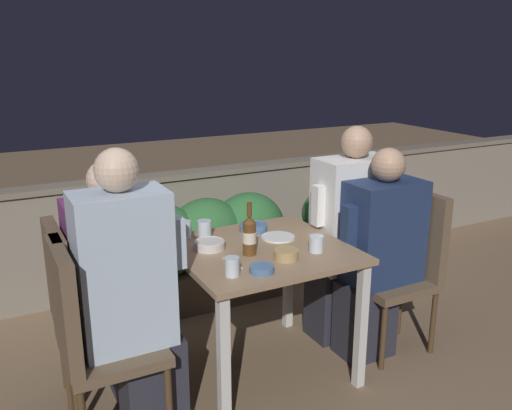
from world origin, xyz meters
TOP-DOWN VIEW (x-y plane):
  - ground_plane at (0.00, 0.00)m, footprint 16.00×16.00m
  - parapet_wall at (0.00, 1.40)m, footprint 9.00×0.18m
  - dining_table at (0.00, 0.00)m, footprint 0.89×0.84m
  - planter_hedge at (0.07, 0.95)m, footprint 1.20×0.47m
  - chair_left_near at (-0.94, -0.14)m, footprint 0.44×0.44m
  - person_blue_shirt at (-0.74, -0.14)m, footprint 0.49×0.26m
  - chair_left_far at (-0.93, 0.15)m, footprint 0.44×0.44m
  - person_purple_stripe at (-0.72, 0.15)m, footprint 0.50×0.26m
  - chair_right_near at (0.90, -0.12)m, footprint 0.44×0.44m
  - person_navy_jumper at (0.69, -0.12)m, footprint 0.50×0.26m
  - chair_right_far at (0.88, 0.14)m, footprint 0.44×0.44m
  - person_white_polo at (0.68, 0.14)m, footprint 0.52×0.26m
  - beer_bottle at (-0.10, -0.06)m, footprint 0.07×0.07m
  - plate_0 at (0.16, 0.09)m, footprint 0.19×0.19m
  - bowl_0 at (-0.15, -0.29)m, footprint 0.12×0.12m
  - bowl_1 at (-0.25, 0.11)m, footprint 0.16×0.16m
  - bowl_2 at (0.03, -0.20)m, footprint 0.12×0.12m
  - bowl_3 at (0.09, 0.27)m, footprint 0.16×0.16m
  - glass_cup_0 at (-0.20, 0.30)m, footprint 0.08×0.08m
  - glass_cup_1 at (0.23, -0.18)m, footprint 0.08×0.08m
  - glass_cup_2 at (-0.29, -0.26)m, footprint 0.07×0.07m
  - glass_cup_3 at (-0.31, 0.33)m, footprint 0.07×0.07m
  - fork_0 at (-0.23, -0.13)m, footprint 0.03×0.17m
  - potted_plant at (1.00, 0.82)m, footprint 0.39×0.39m

SIDE VIEW (x-z plane):
  - ground_plane at x=0.00m, z-range 0.00..0.00m
  - planter_hedge at x=0.07m, z-range 0.04..0.80m
  - parapet_wall at x=0.00m, z-range 0.01..0.87m
  - potted_plant at x=1.00m, z-range 0.09..0.83m
  - chair_left_near at x=-0.94m, z-range 0.08..1.04m
  - chair_left_far at x=-0.93m, z-range 0.08..1.04m
  - chair_right_near at x=0.90m, z-range 0.08..1.04m
  - chair_right_far at x=0.88m, z-range 0.08..1.04m
  - person_navy_jumper at x=0.69m, z-range 0.00..1.23m
  - person_purple_stripe at x=-0.72m, z-range 0.00..1.26m
  - dining_table at x=0.00m, z-range 0.27..1.00m
  - person_white_polo at x=0.68m, z-range 0.00..1.32m
  - person_blue_shirt at x=-0.74m, z-range 0.00..1.36m
  - fork_0 at x=-0.23m, z-range 0.74..0.75m
  - plate_0 at x=0.16m, z-range 0.74..0.75m
  - bowl_0 at x=-0.15m, z-range 0.74..0.77m
  - bowl_3 at x=0.09m, z-range 0.74..0.78m
  - bowl_1 at x=-0.25m, z-range 0.74..0.78m
  - bowl_2 at x=0.03m, z-range 0.74..0.79m
  - glass_cup_1 at x=0.23m, z-range 0.74..0.82m
  - glass_cup_2 at x=-0.29m, z-range 0.74..0.83m
  - glass_cup_0 at x=-0.20m, z-range 0.74..0.83m
  - glass_cup_3 at x=-0.31m, z-range 0.74..0.84m
  - beer_bottle at x=-0.10m, z-range 0.70..0.98m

